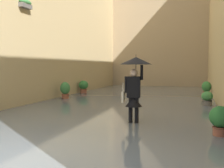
# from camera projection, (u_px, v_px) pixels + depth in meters

# --- Properties ---
(ground_plane) EXTENTS (60.00, 60.00, 0.00)m
(ground_plane) POSITION_uv_depth(u_px,v_px,m) (132.00, 101.00, 13.49)
(ground_plane) COLOR slate
(flood_water) EXTENTS (8.63, 24.79, 0.10)m
(flood_water) POSITION_uv_depth(u_px,v_px,m) (132.00, 100.00, 13.49)
(flood_water) COLOR slate
(flood_water) RESTS_ON ground_plane
(building_facade_far) EXTENTS (11.43, 1.80, 9.64)m
(building_facade_far) POSITION_uv_depth(u_px,v_px,m) (160.00, 30.00, 22.97)
(building_facade_far) COLOR tan
(building_facade_far) RESTS_ON ground_plane
(person_wading) EXTENTS (0.95, 0.95, 2.10)m
(person_wading) POSITION_uv_depth(u_px,v_px,m) (135.00, 77.00, 7.90)
(person_wading) COLOR black
(person_wading) RESTS_ON ground_plane
(potted_plant_far_right) EXTENTS (0.51, 0.51, 0.94)m
(potted_plant_far_right) POSITION_uv_depth(u_px,v_px,m) (65.00, 90.00, 13.89)
(potted_plant_far_right) COLOR #9E563D
(potted_plant_far_right) RESTS_ON ground_plane
(potted_plant_mid_right) EXTENTS (0.59, 0.59, 0.86)m
(potted_plant_mid_right) POSITION_uv_depth(u_px,v_px,m) (83.00, 87.00, 16.61)
(potted_plant_mid_right) COLOR #9E563D
(potted_plant_mid_right) RESTS_ON ground_plane
(potted_plant_near_left) EXTENTS (0.54, 0.54, 0.81)m
(potted_plant_near_left) POSITION_uv_depth(u_px,v_px,m) (221.00, 120.00, 6.45)
(potted_plant_near_left) COLOR brown
(potted_plant_near_left) RESTS_ON ground_plane
(potted_plant_mid_left) EXTENTS (0.53, 0.53, 0.89)m
(potted_plant_mid_left) POSITION_uv_depth(u_px,v_px,m) (206.00, 88.00, 15.43)
(potted_plant_mid_left) COLOR #9E563D
(potted_plant_mid_left) RESTS_ON ground_plane
(potted_plant_far_left) EXTENTS (0.47, 0.47, 0.70)m
(potted_plant_far_left) POSITION_uv_depth(u_px,v_px,m) (207.00, 99.00, 11.35)
(potted_plant_far_left) COLOR #66605B
(potted_plant_far_left) RESTS_ON ground_plane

